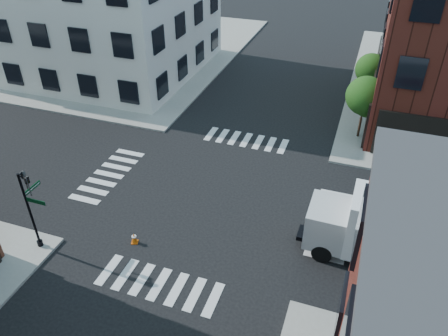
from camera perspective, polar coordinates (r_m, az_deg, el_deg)
name	(u,v)px	position (r m, az deg, el deg)	size (l,w,h in m)	color
ground	(212,197)	(25.90, -1.59, -3.80)	(120.00, 120.00, 0.00)	black
sidewalk_nw	(100,46)	(51.57, -15.85, 15.09)	(30.00, 30.00, 0.15)	gray
building_nw	(80,8)	(45.07, -18.31, 19.27)	(22.00, 16.00, 11.00)	silver
tree_near	(366,98)	(31.68, 18.07, 8.70)	(2.69, 2.69, 4.49)	black
tree_far	(371,71)	(37.34, 18.67, 11.97)	(2.43, 2.43, 4.07)	black
signal_pole	(30,203)	(22.88, -23.97, -4.15)	(1.29, 1.24, 4.60)	black
box_truck	(396,233)	(22.26, 21.50, -7.85)	(8.14, 2.62, 3.66)	white
traffic_cone	(134,238)	(23.27, -11.65, -8.95)	(0.43, 0.43, 0.63)	#D15509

